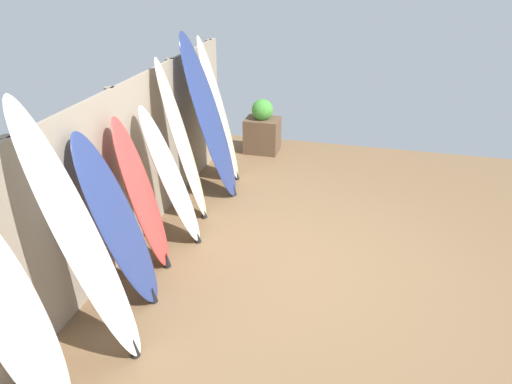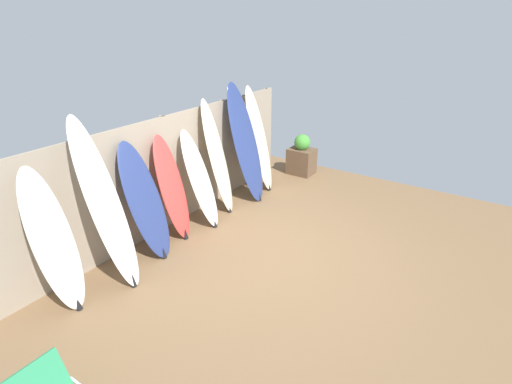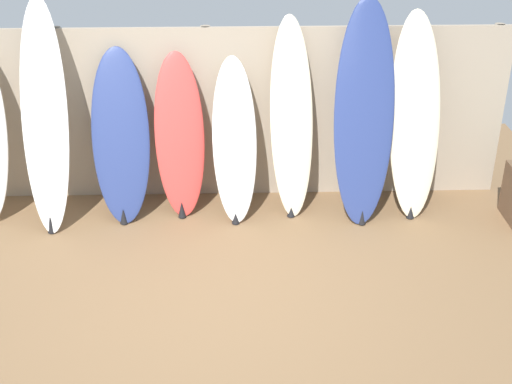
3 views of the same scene
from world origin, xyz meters
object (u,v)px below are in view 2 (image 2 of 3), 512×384
Objects in this scene: surfboard_navy_6 at (246,144)px; surfboard_white_0 at (53,242)px; surfboard_white_1 at (105,206)px; surfboard_cream_5 at (218,158)px; surfboard_red_3 at (172,189)px; surfboard_white_4 at (200,180)px; surfboard_cream_7 at (259,140)px; planter_box at (302,157)px; surfboard_navy_2 at (145,202)px.

surfboard_white_0 is at bearing 179.12° from surfboard_navy_6.
surfboard_white_1 reaches higher than surfboard_cream_5.
surfboard_red_3 is 0.54m from surfboard_white_4.
surfboard_white_0 is at bearing 178.96° from surfboard_white_4.
surfboard_white_0 is 0.80× the size of surfboard_white_1.
surfboard_navy_6 is at bearing -0.88° from surfboard_white_0.
surfboard_cream_5 is at bearing 177.46° from surfboard_cream_7.
surfboard_white_1 reaches higher than surfboard_red_3.
surfboard_white_4 is 2.97m from planter_box.
surfboard_cream_7 is (1.20, -0.05, 0.03)m from surfboard_cream_5.
surfboard_red_3 is at bearing 6.48° from surfboard_white_1.
surfboard_red_3 is (1.25, 0.14, -0.26)m from surfboard_white_1.
surfboard_cream_5 is 0.97× the size of surfboard_cream_7.
surfboard_white_1 is 1.28m from surfboard_red_3.
surfboard_navy_2 is at bearing -178.08° from surfboard_cream_5.
surfboard_white_4 is at bearing 174.22° from planter_box.
surfboard_navy_2 is at bearing 175.42° from planter_box.
surfboard_red_3 is (0.57, 0.05, -0.02)m from surfboard_navy_2.
surfboard_white_1 reaches higher than surfboard_white_0.
surfboard_navy_2 is at bearing -175.40° from surfboard_red_3.
planter_box is (4.04, -0.32, -0.44)m from surfboard_navy_2.
planter_box is (5.37, -0.34, -0.47)m from surfboard_white_0.
surfboard_white_4 is at bearing -1.42° from surfboard_navy_2.
surfboard_white_1 is at bearing -9.80° from surfboard_white_0.
surfboard_navy_2 is 0.83× the size of surfboard_cream_7.
planter_box is at bearing -9.11° from surfboard_cream_5.
surfboard_red_3 is at bearing 173.92° from planter_box.
surfboard_white_4 is (1.11, -0.03, -0.04)m from surfboard_navy_2.
surfboard_cream_5 is (3.00, 0.04, 0.11)m from surfboard_white_0.
surfboard_white_0 is 1.90m from surfboard_red_3.
surfboard_navy_2 is at bearing 179.03° from surfboard_navy_6.
surfboard_cream_7 is (2.87, 0.00, 0.17)m from surfboard_navy_2.
surfboard_cream_5 is at bearing 170.89° from planter_box.
surfboard_white_1 is at bearing -176.29° from surfboard_cream_5.
surfboard_navy_6 is (3.04, 0.06, -0.00)m from surfboard_white_1.
surfboard_navy_2 reaches higher than surfboard_white_4.
surfboard_white_0 is at bearing 179.28° from surfboard_navy_2.
surfboard_white_1 is 1.37× the size of surfboard_white_4.
surfboard_navy_2 is 0.57m from surfboard_red_3.
planter_box is (3.47, -0.37, -0.42)m from surfboard_red_3.
surfboard_white_1 is 1.81m from surfboard_white_4.
surfboard_cream_5 is 2.47m from planter_box.
surfboard_red_3 is 0.83× the size of surfboard_cream_5.
surfboard_white_0 reaches higher than planter_box.
surfboard_white_1 reaches higher than surfboard_navy_2.
surfboard_cream_7 is at bearing 164.41° from planter_box.
surfboard_navy_2 is 2.87m from surfboard_cream_7.
surfboard_navy_6 is 0.51m from surfboard_cream_7.
surfboard_white_1 is 1.07× the size of surfboard_cream_7.
surfboard_white_1 is 1.10× the size of surfboard_cream_5.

